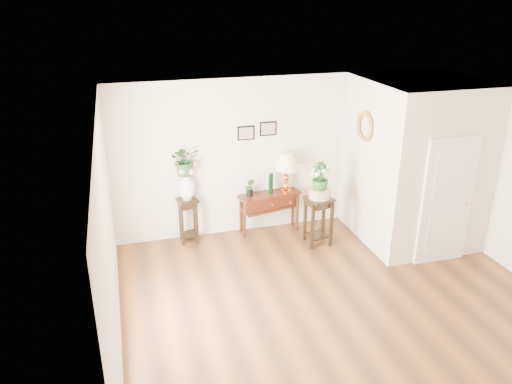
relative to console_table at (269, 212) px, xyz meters
name	(u,v)px	position (x,y,z in m)	size (l,w,h in m)	color
floor	(341,307)	(0.26, -2.57, -0.37)	(6.00, 5.50, 0.02)	brown
ceiling	(356,111)	(0.26, -2.57, 2.43)	(6.00, 5.50, 0.02)	white
wall_back	(281,154)	(0.26, 0.18, 1.03)	(6.00, 0.02, 2.80)	beige
wall_front	(496,356)	(0.26, -5.32, 1.03)	(6.00, 0.02, 2.80)	beige
wall_left	(109,247)	(-2.74, -2.57, 1.03)	(0.02, 5.50, 2.80)	beige
partition	(414,161)	(2.36, -0.79, 1.03)	(1.80, 1.95, 2.80)	beige
door	(447,202)	(2.36, -1.79, 0.68)	(0.90, 0.05, 2.10)	silver
art_print_left	(246,133)	(-0.39, 0.16, 1.48)	(0.30, 0.02, 0.25)	black
art_print_right	(268,129)	(0.01, 0.16, 1.53)	(0.30, 0.02, 0.25)	black
wall_ornament	(365,126)	(1.42, -0.67, 1.68)	(0.51, 0.51, 0.07)	#A78D32
console_table	(269,212)	(0.00, 0.00, 0.00)	(1.12, 0.37, 0.75)	black
table_lamp	(286,173)	(0.31, 0.00, 0.72)	(0.42, 0.42, 0.73)	orange
green_vase	(271,184)	(0.03, 0.00, 0.54)	(0.08, 0.08, 0.38)	black
potted_plant	(250,187)	(-0.37, 0.00, 0.53)	(0.17, 0.14, 0.30)	#204F22
plant_stand_a	(188,220)	(-1.48, 0.00, 0.03)	(0.31, 0.31, 0.81)	black
porcelain_vase	(186,187)	(-1.48, 0.00, 0.66)	(0.28, 0.28, 0.49)	silver
lily_arrangement	(185,162)	(-1.48, 0.00, 1.11)	(0.49, 0.43, 0.55)	#204F22
plant_stand_b	(318,221)	(0.67, -0.69, 0.06)	(0.41, 0.41, 0.86)	black
ceramic_bowl	(320,193)	(0.67, -0.69, 0.57)	(0.37, 0.37, 0.16)	beige
narcissus	(320,177)	(0.67, -0.69, 0.87)	(0.29, 0.29, 0.51)	#204F22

